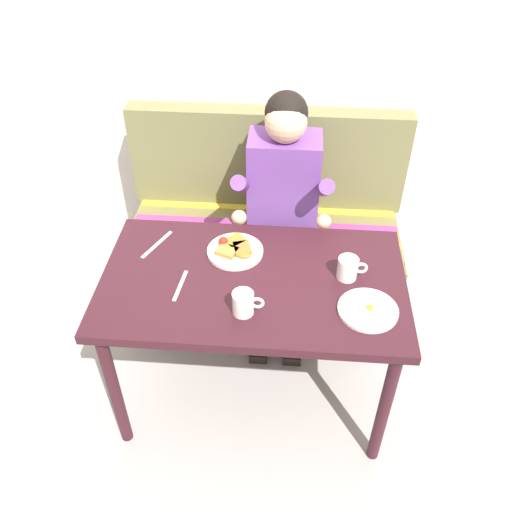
# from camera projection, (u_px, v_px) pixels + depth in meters

# --- Properties ---
(ground_plane) EXTENTS (8.00, 8.00, 0.00)m
(ground_plane) POSITION_uv_depth(u_px,v_px,m) (254.00, 390.00, 2.58)
(ground_plane) COLOR #A49F9B
(back_wall) EXTENTS (4.40, 0.10, 2.60)m
(back_wall) POSITION_uv_depth(u_px,v_px,m) (274.00, 26.00, 2.71)
(back_wall) COLOR silver
(back_wall) RESTS_ON ground
(table) EXTENTS (1.20, 0.70, 0.73)m
(table) POSITION_uv_depth(u_px,v_px,m) (253.00, 294.00, 2.16)
(table) COLOR #35141C
(table) RESTS_ON ground
(couch) EXTENTS (1.44, 0.56, 1.00)m
(couch) POSITION_uv_depth(u_px,v_px,m) (265.00, 238.00, 2.95)
(couch) COLOR olive
(couch) RESTS_ON ground
(person) EXTENTS (0.45, 0.61, 1.21)m
(person) POSITION_uv_depth(u_px,v_px,m) (283.00, 194.00, 2.54)
(person) COLOR #6D3F8E
(person) RESTS_ON ground
(plate_breakfast) EXTENTS (0.23, 0.23, 0.05)m
(plate_breakfast) POSITION_uv_depth(u_px,v_px,m) (235.00, 250.00, 2.22)
(plate_breakfast) COLOR white
(plate_breakfast) RESTS_ON table
(plate_eggs) EXTENTS (0.22, 0.22, 0.04)m
(plate_eggs) POSITION_uv_depth(u_px,v_px,m) (368.00, 310.00, 1.97)
(plate_eggs) COLOR white
(plate_eggs) RESTS_ON table
(coffee_mug) EXTENTS (0.12, 0.08, 0.09)m
(coffee_mug) POSITION_uv_depth(u_px,v_px,m) (244.00, 303.00, 1.94)
(coffee_mug) COLOR white
(coffee_mug) RESTS_ON table
(coffee_mug_second) EXTENTS (0.12, 0.08, 0.09)m
(coffee_mug_second) POSITION_uv_depth(u_px,v_px,m) (348.00, 268.00, 2.08)
(coffee_mug_second) COLOR white
(coffee_mug_second) RESTS_ON table
(fork) EXTENTS (0.03, 0.17, 0.00)m
(fork) POSITION_uv_depth(u_px,v_px,m) (180.00, 286.00, 2.07)
(fork) COLOR silver
(fork) RESTS_ON table
(knife) EXTENTS (0.10, 0.19, 0.00)m
(knife) POSITION_uv_depth(u_px,v_px,m) (157.00, 245.00, 2.27)
(knife) COLOR silver
(knife) RESTS_ON table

